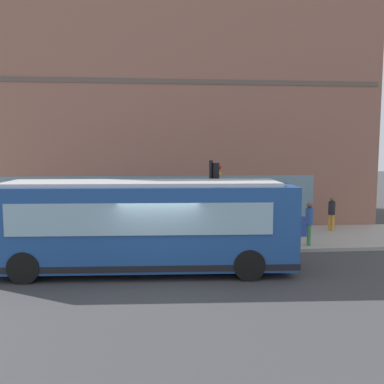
{
  "coord_description": "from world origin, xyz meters",
  "views": [
    {
      "loc": [
        -13.01,
        0.03,
        4.14
      ],
      "look_at": [
        3.48,
        -1.39,
        2.39
      ],
      "focal_mm": 38.19,
      "sensor_mm": 36.0,
      "label": 1
    }
  ],
  "objects_px": {
    "traffic_light_near_corner": "(214,187)",
    "pedestrian_walking_along_curb": "(332,212)",
    "city_bus_nearside": "(143,226)",
    "newspaper_vending_box": "(301,226)",
    "pedestrian_by_light_pole": "(309,221)",
    "fire_hydrant": "(289,231)",
    "pedestrian_near_hydrant": "(129,218)"
  },
  "relations": [
    {
      "from": "pedestrian_near_hydrant",
      "to": "fire_hydrant",
      "type": "bearing_deg",
      "value": -93.32
    },
    {
      "from": "pedestrian_walking_along_curb",
      "to": "pedestrian_by_light_pole",
      "type": "bearing_deg",
      "value": 142.05
    },
    {
      "from": "fire_hydrant",
      "to": "newspaper_vending_box",
      "type": "relative_size",
      "value": 0.82
    },
    {
      "from": "pedestrian_near_hydrant",
      "to": "newspaper_vending_box",
      "type": "xyz_separation_m",
      "value": [
        0.2,
        -7.84,
        -0.54
      ]
    },
    {
      "from": "traffic_light_near_corner",
      "to": "newspaper_vending_box",
      "type": "relative_size",
      "value": 3.94
    },
    {
      "from": "pedestrian_walking_along_curb",
      "to": "fire_hydrant",
      "type": "bearing_deg",
      "value": 120.81
    },
    {
      "from": "fire_hydrant",
      "to": "newspaper_vending_box",
      "type": "bearing_deg",
      "value": -51.25
    },
    {
      "from": "fire_hydrant",
      "to": "pedestrian_walking_along_curb",
      "type": "height_order",
      "value": "pedestrian_walking_along_curb"
    },
    {
      "from": "traffic_light_near_corner",
      "to": "pedestrian_by_light_pole",
      "type": "distance_m",
      "value": 4.25
    },
    {
      "from": "newspaper_vending_box",
      "to": "pedestrian_by_light_pole",
      "type": "bearing_deg",
      "value": 169.39
    },
    {
      "from": "traffic_light_near_corner",
      "to": "pedestrian_near_hydrant",
      "type": "bearing_deg",
      "value": 62.84
    },
    {
      "from": "city_bus_nearside",
      "to": "newspaper_vending_box",
      "type": "xyz_separation_m",
      "value": [
        4.37,
        -7.1,
        -0.95
      ]
    },
    {
      "from": "city_bus_nearside",
      "to": "fire_hydrant",
      "type": "distance_m",
      "value": 7.45
    },
    {
      "from": "traffic_light_near_corner",
      "to": "newspaper_vending_box",
      "type": "bearing_deg",
      "value": -65.5
    },
    {
      "from": "newspaper_vending_box",
      "to": "pedestrian_near_hydrant",
      "type": "bearing_deg",
      "value": 91.45
    },
    {
      "from": "traffic_light_near_corner",
      "to": "pedestrian_by_light_pole",
      "type": "bearing_deg",
      "value": -88.4
    },
    {
      "from": "pedestrian_by_light_pole",
      "to": "pedestrian_near_hydrant",
      "type": "bearing_deg",
      "value": 77.39
    },
    {
      "from": "pedestrian_walking_along_curb",
      "to": "pedestrian_by_light_pole",
      "type": "xyz_separation_m",
      "value": [
        -2.82,
        2.2,
        0.09
      ]
    },
    {
      "from": "city_bus_nearside",
      "to": "pedestrian_walking_along_curb",
      "type": "height_order",
      "value": "city_bus_nearside"
    },
    {
      "from": "pedestrian_by_light_pole",
      "to": "newspaper_vending_box",
      "type": "distance_m",
      "value": 2.0
    },
    {
      "from": "fire_hydrant",
      "to": "pedestrian_near_hydrant",
      "type": "bearing_deg",
      "value": 86.68
    },
    {
      "from": "city_bus_nearside",
      "to": "pedestrian_near_hydrant",
      "type": "xyz_separation_m",
      "value": [
        4.17,
        0.74,
        -0.41
      ]
    },
    {
      "from": "traffic_light_near_corner",
      "to": "pedestrian_walking_along_curb",
      "type": "distance_m",
      "value": 7.02
    },
    {
      "from": "fire_hydrant",
      "to": "pedestrian_walking_along_curb",
      "type": "xyz_separation_m",
      "value": [
        1.55,
        -2.6,
        0.6
      ]
    },
    {
      "from": "pedestrian_near_hydrant",
      "to": "city_bus_nearside",
      "type": "bearing_deg",
      "value": -169.99
    },
    {
      "from": "traffic_light_near_corner",
      "to": "newspaper_vending_box",
      "type": "distance_m",
      "value": 5.2
    },
    {
      "from": "traffic_light_near_corner",
      "to": "pedestrian_walking_along_curb",
      "type": "bearing_deg",
      "value": -64.71
    },
    {
      "from": "traffic_light_near_corner",
      "to": "fire_hydrant",
      "type": "xyz_separation_m",
      "value": [
        1.38,
        -3.6,
        -2.11
      ]
    },
    {
      "from": "fire_hydrant",
      "to": "newspaper_vending_box",
      "type": "height_order",
      "value": "newspaper_vending_box"
    },
    {
      "from": "pedestrian_walking_along_curb",
      "to": "city_bus_nearside",
      "type": "bearing_deg",
      "value": 120.7
    },
    {
      "from": "city_bus_nearside",
      "to": "newspaper_vending_box",
      "type": "bearing_deg",
      "value": -58.41
    },
    {
      "from": "city_bus_nearside",
      "to": "pedestrian_walking_along_curb",
      "type": "relative_size",
      "value": 6.06
    }
  ]
}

